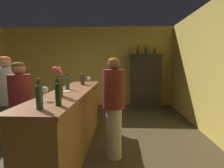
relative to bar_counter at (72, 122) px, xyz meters
The scene contains 19 objects.
floor 0.65m from the bar_counter, 169.99° to the right, with size 8.92×8.92×0.00m, color #453922.
wall_back 3.55m from the bar_counter, 96.05° to the left, with size 6.02×0.12×2.73m, color gold.
bar_counter is the anchor object (origin of this frame).
display_cabinet 3.54m from the bar_counter, 62.17° to the left, with size 1.06×0.46×1.77m.
wine_bottle_syrah 1.19m from the bar_counter, 81.05° to the right, with size 0.06×0.06×0.30m.
wine_bottle_chardonnay 0.98m from the bar_counter, 86.55° to the left, with size 0.07×0.07×0.30m.
wine_bottle_pinot 1.11m from the bar_counter, 90.54° to the left, with size 0.07×0.07×0.32m.
wine_bottle_riesling 1.31m from the bar_counter, 88.90° to the right, with size 0.07×0.07×0.30m.
wine_bottle_malbec 0.67m from the bar_counter, 124.10° to the left, with size 0.07×0.07×0.28m.
wine_glass_front 0.99m from the bar_counter, 97.40° to the right, with size 0.08×0.08×0.17m.
wine_glass_mid 1.19m from the bar_counter, 83.35° to the left, with size 0.08×0.08×0.15m.
flower_arrangement 0.84m from the bar_counter, 93.90° to the right, with size 0.15×0.13×0.40m.
cheese_plate 0.54m from the bar_counter, 102.03° to the right, with size 0.14×0.14×0.01m, color white.
display_bottle_left 3.67m from the bar_counter, 66.12° to the left, with size 0.07×0.07×0.35m.
display_bottle_midleft 3.77m from the bar_counter, 62.20° to the left, with size 0.07×0.07×0.32m.
display_bottle_center 3.90m from the bar_counter, 58.15° to the left, with size 0.06×0.06×0.28m.
patron_redhead 1.23m from the bar_counter, behind, with size 0.36×0.36×1.62m.
patron_by_cabinet 0.81m from the bar_counter, 161.45° to the right, with size 0.33×0.33×1.52m.
bartender 0.79m from the bar_counter, 10.06° to the right, with size 0.35×0.35×1.58m.
Camera 1 is at (1.18, -2.70, 1.51)m, focal length 27.98 mm.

